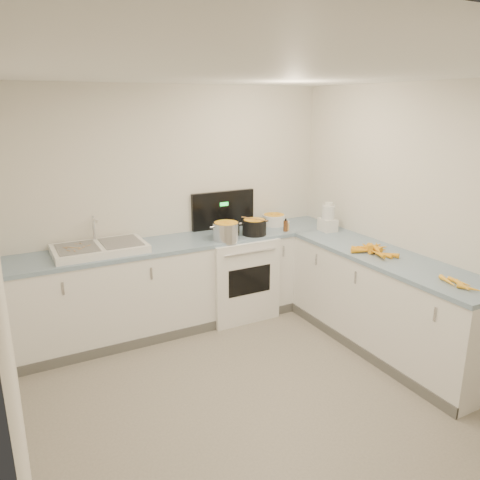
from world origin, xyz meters
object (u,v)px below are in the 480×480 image
steel_pot (226,232)px  food_processor (328,219)px  stove (235,273)px  mixing_bowl (274,220)px  spice_jar (287,227)px  black_pot (254,228)px  extract_bottle (286,226)px  sink (100,248)px

steel_pot → food_processor: bearing=-10.4°
stove → mixing_bowl: stove is taller
stove → spice_jar: size_ratio=15.36×
mixing_bowl → food_processor: bearing=-52.3°
mixing_bowl → spice_jar: bearing=-90.6°
black_pot → extract_bottle: 0.38m
mixing_bowl → steel_pot: bearing=-159.3°
black_pot → food_processor: 0.84m
extract_bottle → food_processor: (0.43, -0.20, 0.08)m
spice_jar → black_pot: bearing=176.6°
extract_bottle → spice_jar: (0.03, 0.02, -0.02)m
sink → spice_jar: 2.03m
stove → extract_bottle: (0.54, -0.18, 0.53)m
spice_jar → stove: bearing=164.0°
sink → food_processor: bearing=-9.4°
extract_bottle → stove: bearing=161.0°
steel_pot → extract_bottle: size_ratio=2.28×
extract_bottle → steel_pot: bearing=179.0°
extract_bottle → spice_jar: size_ratio=1.38×
stove → steel_pot: (-0.19, -0.17, 0.55)m
sink → extract_bottle: (1.99, -0.20, 0.02)m
extract_bottle → sink: bearing=174.2°
black_pot → mixing_bowl: black_pot is taller
sink → steel_pot: bearing=-8.5°
stove → sink: stove is taller
sink → steel_pot: (1.26, -0.19, 0.04)m
extract_bottle → food_processor: 0.48m
stove → black_pot: 0.58m
steel_pot → food_processor: 1.18m
spice_jar → mixing_bowl: bearing=89.4°
black_pot → extract_bottle: (0.37, -0.05, -0.01)m
stove → sink: 1.54m
black_pot → steel_pot: bearing=-174.7°
spice_jar → sink: bearing=174.9°
steel_pot → black_pot: steel_pot is taller
stove → food_processor: (0.96, -0.39, 0.60)m
steel_pot → black_pot: bearing=5.3°
sink → spice_jar: size_ratio=9.71×
black_pot → spice_jar: (0.41, -0.02, -0.03)m
black_pot → mixing_bowl: bearing=32.1°
black_pot → extract_bottle: size_ratio=2.13×
steel_pot → spice_jar: bearing=0.6°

